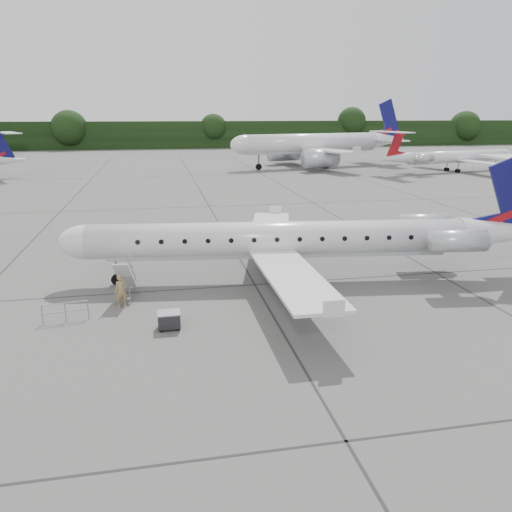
{
  "coord_description": "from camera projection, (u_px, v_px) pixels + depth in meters",
  "views": [
    {
      "loc": [
        -9.46,
        -26.29,
        10.3
      ],
      "look_at": [
        -4.11,
        1.08,
        2.3
      ],
      "focal_mm": 35.0,
      "sensor_mm": 36.0,
      "label": 1
    }
  ],
  "objects": [
    {
      "name": "ground",
      "position": [
        328.0,
        295.0,
        29.39
      ],
      "size": [
        320.0,
        320.0,
        0.0
      ],
      "primitive_type": "plane",
      "color": "#5F5E5C",
      "rests_on": "ground"
    },
    {
      "name": "safety_railing",
      "position": [
        65.0,
        312.0,
        25.49
      ],
      "size": [
        2.19,
        0.39,
        1.0
      ],
      "primitive_type": null,
      "rotation": [
        0.0,
        0.0,
        0.14
      ],
      "color": "gray",
      "rests_on": "ground"
    },
    {
      "name": "main_regional_jet",
      "position": [
        278.0,
        222.0,
        30.79
      ],
      "size": [
        32.22,
        24.9,
        7.66
      ],
      "primitive_type": null,
      "rotation": [
        0.0,
        0.0,
        -0.12
      ],
      "color": "silver",
      "rests_on": "ground"
    },
    {
      "name": "airstair",
      "position": [
        125.0,
        278.0,
        28.59
      ],
      "size": [
        1.14,
        2.59,
        2.4
      ],
      "primitive_type": null,
      "rotation": [
        0.0,
        0.0,
        -0.12
      ],
      "color": "silver",
      "rests_on": "ground"
    },
    {
      "name": "treeline",
      "position": [
        188.0,
        135.0,
        150.92
      ],
      "size": [
        260.0,
        4.0,
        8.0
      ],
      "primitive_type": "cube",
      "color": "black",
      "rests_on": "ground"
    },
    {
      "name": "passenger",
      "position": [
        121.0,
        291.0,
        27.32
      ],
      "size": [
        0.77,
        0.6,
        1.85
      ],
      "primitive_type": "imported",
      "rotation": [
        0.0,
        0.0,
        0.26
      ],
      "color": "#8E754D",
      "rests_on": "ground"
    },
    {
      "name": "bg_regional_right",
      "position": [
        459.0,
        151.0,
        90.23
      ],
      "size": [
        32.35,
        26.26,
        7.5
      ],
      "primitive_type": null,
      "rotation": [
        0.0,
        0.0,
        3.36
      ],
      "color": "silver",
      "rests_on": "ground"
    },
    {
      "name": "baggage_cart",
      "position": [
        169.0,
        320.0,
        24.63
      ],
      "size": [
        1.1,
        0.89,
        0.94
      ],
      "primitive_type": null,
      "rotation": [
        0.0,
        0.0,
        0.02
      ],
      "color": "black",
      "rests_on": "ground"
    },
    {
      "name": "bg_narrowbody",
      "position": [
        312.0,
        134.0,
        96.71
      ],
      "size": [
        41.06,
        33.44,
        12.98
      ],
      "primitive_type": null,
      "rotation": [
        0.0,
        0.0,
        0.22
      ],
      "color": "silver",
      "rests_on": "ground"
    }
  ]
}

